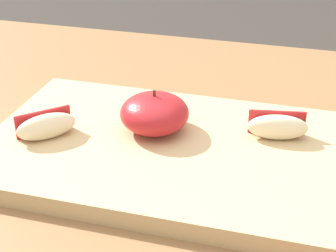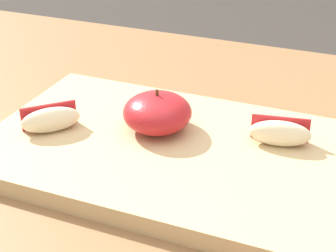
{
  "view_description": "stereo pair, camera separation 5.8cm",
  "coord_description": "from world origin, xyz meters",
  "px_view_note": "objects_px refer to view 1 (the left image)",
  "views": [
    {
      "loc": [
        0.15,
        -0.49,
        1.06
      ],
      "look_at": [
        0.01,
        0.0,
        0.78
      ],
      "focal_mm": 56.06,
      "sensor_mm": 36.0,
      "label": 1
    },
    {
      "loc": [
        0.2,
        -0.47,
        1.06
      ],
      "look_at": [
        0.01,
        0.0,
        0.78
      ],
      "focal_mm": 56.06,
      "sensor_mm": 36.0,
      "label": 2
    }
  ],
  "objects_px": {
    "apple_wedge_middle": "(278,127)",
    "cutting_board": "(168,149)",
    "apple_half_skin_up": "(155,113)",
    "apple_wedge_front": "(46,126)"
  },
  "relations": [
    {
      "from": "cutting_board",
      "to": "apple_wedge_middle",
      "type": "relative_size",
      "value": 5.77
    },
    {
      "from": "cutting_board",
      "to": "apple_wedge_middle",
      "type": "xyz_separation_m",
      "value": [
        0.12,
        0.04,
        0.03
      ]
    },
    {
      "from": "apple_half_skin_up",
      "to": "apple_wedge_middle",
      "type": "distance_m",
      "value": 0.14
    },
    {
      "from": "apple_wedge_front",
      "to": "apple_wedge_middle",
      "type": "bearing_deg",
      "value": 15.19
    },
    {
      "from": "cutting_board",
      "to": "apple_wedge_front",
      "type": "distance_m",
      "value": 0.14
    },
    {
      "from": "apple_wedge_middle",
      "to": "apple_wedge_front",
      "type": "bearing_deg",
      "value": -164.81
    },
    {
      "from": "cutting_board",
      "to": "apple_wedge_middle",
      "type": "height_order",
      "value": "apple_wedge_middle"
    },
    {
      "from": "apple_half_skin_up",
      "to": "apple_wedge_front",
      "type": "xyz_separation_m",
      "value": [
        -0.11,
        -0.05,
        -0.01
      ]
    },
    {
      "from": "apple_wedge_middle",
      "to": "cutting_board",
      "type": "bearing_deg",
      "value": -161.12
    },
    {
      "from": "cutting_board",
      "to": "apple_wedge_middle",
      "type": "distance_m",
      "value": 0.13
    }
  ]
}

